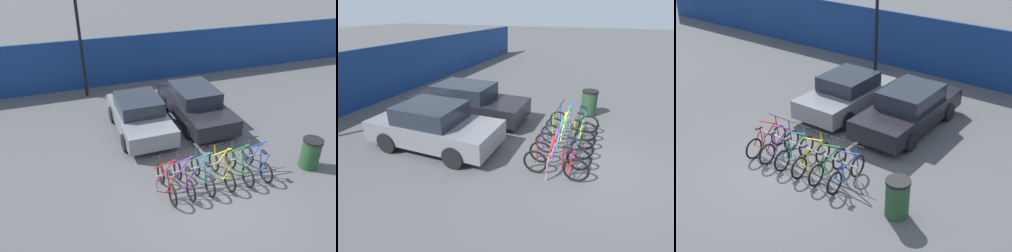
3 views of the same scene
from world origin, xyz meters
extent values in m
plane|color=#4C4C4F|center=(0.00, 0.00, 0.00)|extent=(120.00, 120.00, 0.00)
cube|color=navy|center=(0.00, 9.50, 1.23)|extent=(36.00, 0.16, 2.46)
cylinder|color=gray|center=(0.40, 0.68, 0.55)|extent=(3.54, 0.04, 0.04)
cylinder|color=gray|center=(-1.37, 0.68, 0.28)|extent=(0.04, 0.04, 0.55)
cylinder|color=gray|center=(2.17, 0.68, 0.28)|extent=(0.04, 0.04, 0.55)
torus|color=black|center=(-1.12, 0.00, 0.33)|extent=(0.06, 0.66, 0.66)
torus|color=black|center=(-1.12, 1.05, 0.33)|extent=(0.06, 0.66, 0.66)
cylinder|color=red|center=(-1.12, 0.68, 0.65)|extent=(0.60, 0.04, 0.76)
cylinder|color=red|center=(-1.12, 0.63, 0.96)|extent=(0.68, 0.04, 0.16)
cylinder|color=red|center=(-1.12, 0.35, 0.59)|extent=(0.14, 0.04, 0.63)
cylinder|color=red|center=(-1.12, 0.15, 0.61)|extent=(0.32, 0.03, 0.58)
cylinder|color=red|center=(-1.12, 0.20, 0.31)|extent=(0.40, 0.03, 0.08)
cylinder|color=red|center=(-1.12, 1.01, 0.68)|extent=(0.12, 0.04, 0.69)
cylinder|color=black|center=(-1.12, 0.97, 1.04)|extent=(0.52, 0.03, 0.03)
cube|color=black|center=(-1.12, 0.25, 0.93)|extent=(0.10, 0.22, 0.05)
torus|color=black|center=(-0.57, 0.00, 0.33)|extent=(0.06, 0.66, 0.66)
torus|color=black|center=(-0.57, 1.05, 0.33)|extent=(0.06, 0.66, 0.66)
cylinder|color=#752D99|center=(-0.57, 0.68, 0.65)|extent=(0.60, 0.04, 0.76)
cylinder|color=#752D99|center=(-0.57, 0.63, 0.96)|extent=(0.68, 0.04, 0.16)
cylinder|color=#752D99|center=(-0.57, 0.35, 0.59)|extent=(0.14, 0.04, 0.63)
cylinder|color=#752D99|center=(-0.57, 0.15, 0.61)|extent=(0.32, 0.03, 0.58)
cylinder|color=#752D99|center=(-0.57, 0.20, 0.31)|extent=(0.40, 0.03, 0.08)
cylinder|color=#752D99|center=(-0.57, 1.01, 0.68)|extent=(0.12, 0.04, 0.69)
cylinder|color=black|center=(-0.57, 0.97, 1.04)|extent=(0.52, 0.03, 0.03)
cube|color=black|center=(-0.57, 0.25, 0.93)|extent=(0.10, 0.22, 0.05)
torus|color=black|center=(0.03, 0.00, 0.33)|extent=(0.06, 0.66, 0.66)
torus|color=black|center=(0.03, 1.05, 0.33)|extent=(0.06, 0.66, 0.66)
cylinder|color=#197A7F|center=(0.03, 0.68, 0.65)|extent=(0.60, 0.04, 0.76)
cylinder|color=#197A7F|center=(0.03, 0.63, 0.96)|extent=(0.68, 0.04, 0.16)
cylinder|color=#197A7F|center=(0.03, 0.35, 0.59)|extent=(0.14, 0.04, 0.63)
cylinder|color=#197A7F|center=(0.03, 0.15, 0.61)|extent=(0.32, 0.03, 0.58)
cylinder|color=#197A7F|center=(0.03, 0.20, 0.31)|extent=(0.40, 0.03, 0.08)
cylinder|color=#197A7F|center=(0.03, 1.01, 0.68)|extent=(0.12, 0.04, 0.69)
cylinder|color=black|center=(0.03, 0.97, 1.04)|extent=(0.52, 0.03, 0.03)
cube|color=black|center=(0.03, 0.25, 0.93)|extent=(0.10, 0.22, 0.05)
torus|color=black|center=(0.67, 0.00, 0.33)|extent=(0.06, 0.66, 0.66)
torus|color=black|center=(0.67, 1.05, 0.33)|extent=(0.06, 0.66, 0.66)
cylinder|color=yellow|center=(0.67, 0.68, 0.65)|extent=(0.60, 0.04, 0.76)
cylinder|color=yellow|center=(0.67, 0.63, 0.96)|extent=(0.68, 0.04, 0.16)
cylinder|color=yellow|center=(0.67, 0.35, 0.59)|extent=(0.14, 0.04, 0.63)
cylinder|color=yellow|center=(0.67, 0.15, 0.61)|extent=(0.32, 0.03, 0.58)
cylinder|color=yellow|center=(0.67, 0.20, 0.31)|extent=(0.40, 0.03, 0.08)
cylinder|color=yellow|center=(0.67, 1.01, 0.68)|extent=(0.12, 0.04, 0.69)
cylinder|color=black|center=(0.67, 0.97, 1.04)|extent=(0.52, 0.03, 0.03)
cube|color=black|center=(0.67, 0.25, 0.93)|extent=(0.10, 0.22, 0.05)
torus|color=black|center=(1.28, 0.00, 0.33)|extent=(0.06, 0.66, 0.66)
torus|color=black|center=(1.28, 1.05, 0.33)|extent=(0.06, 0.66, 0.66)
cylinder|color=#288438|center=(1.28, 0.68, 0.65)|extent=(0.60, 0.04, 0.76)
cylinder|color=#288438|center=(1.28, 0.63, 0.96)|extent=(0.68, 0.04, 0.16)
cylinder|color=#288438|center=(1.28, 0.35, 0.59)|extent=(0.14, 0.04, 0.63)
cylinder|color=#288438|center=(1.28, 0.15, 0.61)|extent=(0.32, 0.03, 0.58)
cylinder|color=#288438|center=(1.28, 0.20, 0.31)|extent=(0.40, 0.03, 0.08)
cylinder|color=#288438|center=(1.28, 1.01, 0.68)|extent=(0.12, 0.04, 0.69)
cylinder|color=black|center=(1.28, 0.97, 1.04)|extent=(0.52, 0.03, 0.03)
cube|color=black|center=(1.28, 0.25, 0.93)|extent=(0.10, 0.22, 0.05)
torus|color=black|center=(1.92, 0.00, 0.33)|extent=(0.06, 0.66, 0.66)
torus|color=black|center=(1.92, 1.05, 0.33)|extent=(0.06, 0.66, 0.66)
cylinder|color=#284CB7|center=(1.92, 0.68, 0.65)|extent=(0.60, 0.04, 0.76)
cylinder|color=#284CB7|center=(1.92, 0.63, 0.96)|extent=(0.68, 0.04, 0.16)
cylinder|color=#284CB7|center=(1.92, 0.35, 0.59)|extent=(0.14, 0.04, 0.63)
cylinder|color=#284CB7|center=(1.92, 0.15, 0.61)|extent=(0.32, 0.03, 0.58)
cylinder|color=#284CB7|center=(1.92, 0.20, 0.31)|extent=(0.40, 0.03, 0.08)
cylinder|color=#284CB7|center=(1.92, 1.01, 0.68)|extent=(0.12, 0.04, 0.69)
cylinder|color=black|center=(1.92, 0.97, 1.04)|extent=(0.52, 0.03, 0.03)
cube|color=black|center=(1.92, 0.25, 0.93)|extent=(0.10, 0.22, 0.05)
cube|color=slate|center=(-0.87, 4.32, 0.57)|extent=(1.80, 3.98, 0.62)
cube|color=#1E232D|center=(-0.87, 4.42, 1.14)|extent=(1.58, 1.83, 0.52)
cylinder|color=black|center=(-1.73, 5.48, 0.32)|extent=(0.20, 0.64, 0.64)
cylinder|color=black|center=(-0.02, 5.48, 0.32)|extent=(0.20, 0.64, 0.64)
cylinder|color=black|center=(-1.73, 3.17, 0.32)|extent=(0.20, 0.64, 0.64)
cylinder|color=black|center=(-0.02, 3.17, 0.32)|extent=(0.20, 0.64, 0.64)
cube|color=black|center=(1.53, 4.53, 0.57)|extent=(1.80, 4.55, 0.62)
cube|color=#1E232D|center=(1.53, 4.65, 1.14)|extent=(1.58, 2.09, 0.52)
cylinder|color=black|center=(0.68, 5.85, 0.32)|extent=(0.20, 0.64, 0.64)
cylinder|color=black|center=(2.39, 5.85, 0.32)|extent=(0.20, 0.64, 0.64)
cylinder|color=black|center=(0.68, 3.22, 0.32)|extent=(0.20, 0.64, 0.64)
cylinder|color=black|center=(2.39, 3.22, 0.32)|extent=(0.20, 0.64, 0.64)
cylinder|color=black|center=(-2.39, 8.50, 3.06)|extent=(0.14, 0.14, 6.12)
cylinder|color=#234728|center=(3.71, 0.20, 0.47)|extent=(0.60, 0.60, 0.95)
cylinder|color=black|center=(3.71, 0.20, 0.99)|extent=(0.63, 0.63, 0.08)
camera|label=1|loc=(-3.60, -6.54, 6.44)|focal=35.00mm
camera|label=2|loc=(-6.85, -0.44, 3.99)|focal=28.00mm
camera|label=3|loc=(8.26, -8.08, 7.30)|focal=50.00mm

